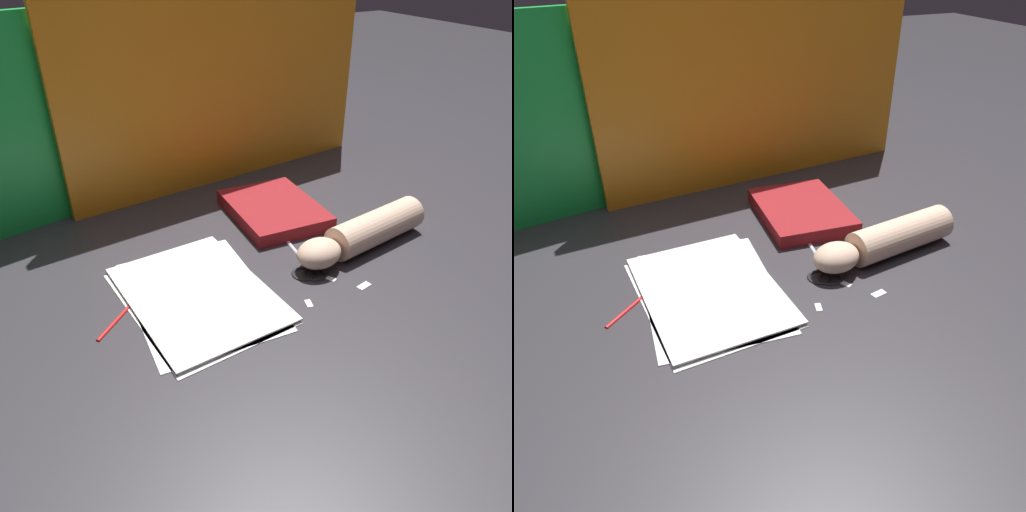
{
  "view_description": "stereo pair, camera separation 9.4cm",
  "coord_description": "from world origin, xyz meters",
  "views": [
    {
      "loc": [
        -0.36,
        -0.7,
        0.57
      ],
      "look_at": [
        0.03,
        -0.01,
        0.06
      ],
      "focal_mm": 35.0,
      "sensor_mm": 36.0,
      "label": 1
    },
    {
      "loc": [
        -0.27,
        -0.75,
        0.57
      ],
      "look_at": [
        0.03,
        -0.01,
        0.06
      ],
      "focal_mm": 35.0,
      "sensor_mm": 36.0,
      "label": 2
    }
  ],
  "objects": [
    {
      "name": "scissors",
      "position": [
        0.15,
        -0.02,
        0.0
      ],
      "size": [
        0.16,
        0.17,
        0.01
      ],
      "color": "silver",
      "rests_on": "ground_plane"
    },
    {
      "name": "hand_forearm",
      "position": [
        0.29,
        -0.02,
        0.04
      ],
      "size": [
        0.35,
        0.12,
        0.07
      ],
      "color": "beige",
      "rests_on": "ground_plane"
    },
    {
      "name": "paper_scrap_far",
      "position": [
        0.08,
        -0.12,
        0.0
      ],
      "size": [
        0.02,
        0.02,
        0.0
      ],
      "color": "white",
      "rests_on": "ground_plane"
    },
    {
      "name": "book_closed",
      "position": [
        0.2,
        0.2,
        0.02
      ],
      "size": [
        0.21,
        0.27,
        0.03
      ],
      "color": "maroon",
      "rests_on": "ground_plane"
    },
    {
      "name": "ground_plane",
      "position": [
        0.0,
        0.0,
        0.0
      ],
      "size": [
        6.0,
        6.0,
        0.0
      ],
      "primitive_type": "plane",
      "color": "#2D2B30"
    },
    {
      "name": "paper_scrap_near",
      "position": [
        0.21,
        -0.13,
        0.0
      ],
      "size": [
        0.03,
        0.02,
        0.0
      ],
      "color": "white",
      "rests_on": "ground_plane"
    },
    {
      "name": "backdrop_panel_center",
      "position": [
        0.21,
        0.46,
        0.27
      ],
      "size": [
        0.86,
        0.11,
        0.54
      ],
      "color": "orange",
      "rests_on": "ground_plane"
    },
    {
      "name": "paper_scrap_mid",
      "position": [
        0.17,
        -0.08,
        0.0
      ],
      "size": [
        0.02,
        0.02,
        0.0
      ],
      "color": "white",
      "rests_on": "ground_plane"
    },
    {
      "name": "backdrop_panel_left",
      "position": [
        -0.15,
        0.46,
        0.23
      ],
      "size": [
        0.81,
        0.18,
        0.45
      ],
      "color": "green",
      "rests_on": "ground_plane"
    },
    {
      "name": "pen",
      "position": [
        -0.23,
        0.01,
        0.0
      ],
      "size": [
        0.11,
        0.09,
        0.01
      ],
      "color": "red",
      "rests_on": "ground_plane"
    },
    {
      "name": "paper_stack",
      "position": [
        -0.09,
        -0.0,
        0.0
      ],
      "size": [
        0.27,
        0.35,
        0.01
      ],
      "color": "white",
      "rests_on": "ground_plane"
    }
  ]
}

